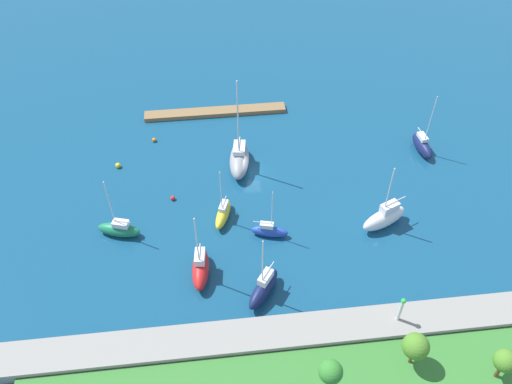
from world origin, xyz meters
The scene contains 18 objects.
water centered at (0.00, 0.00, 0.00)m, with size 160.00×160.00×0.00m, color navy.
pier_dock centered at (4.34, -14.98, 0.35)m, with size 22.82×2.16×0.70m, color olive.
breakwater centered at (0.00, 26.38, 0.72)m, with size 62.85×3.97×1.44m, color gray.
harbor_beacon centered at (-13.08, 26.38, 3.59)m, with size 0.56×0.56×3.73m.
park_tree_mideast centered at (-3.85, 33.23, 4.93)m, with size 2.36×2.36×5.28m.
park_tree_center centered at (-21.17, 33.58, 3.93)m, with size 2.35×2.35×4.28m.
park_tree_east centered at (-13.01, 31.10, 3.97)m, with size 2.73×2.73×4.48m.
sailboat_navy_mid_basin centered at (-25.78, -2.11, 1.14)m, with size 2.25×5.74×10.07m.
sailboat_yellow_off_beacon centered at (4.68, 8.23, 1.01)m, with size 3.12×5.46×8.65m.
sailboat_white_west_end centered at (-15.93, 11.71, 1.48)m, with size 6.87×4.47×10.17m.
sailboat_green_center_basin centered at (18.03, 9.41, 1.00)m, with size 5.89×3.35×9.28m.
sailboat_red_along_channel centered at (7.95, 17.00, 1.38)m, with size 2.56×6.26×10.43m.
sailboat_gray_east_end centered at (1.62, -1.68, 1.53)m, with size 3.85×8.12×14.96m.
sailboat_blue_inner_mooring centered at (-0.96, 11.78, 0.90)m, with size 4.92×2.46×7.90m.
sailboat_navy_lone_north centered at (0.89, 20.64, 1.33)m, with size 4.93×5.92×10.04m.
mooring_buoy_red centered at (11.29, 3.93, 0.31)m, with size 0.62×0.62×0.62m, color red.
mooring_buoy_orange centered at (14.10, -8.98, 0.31)m, with size 0.62×0.62×0.62m, color orange.
mooring_buoy_yellow centered at (19.18, -3.60, 0.37)m, with size 0.75×0.75×0.75m, color yellow.
Camera 1 is at (5.75, 55.48, 51.91)m, focal length 37.19 mm.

